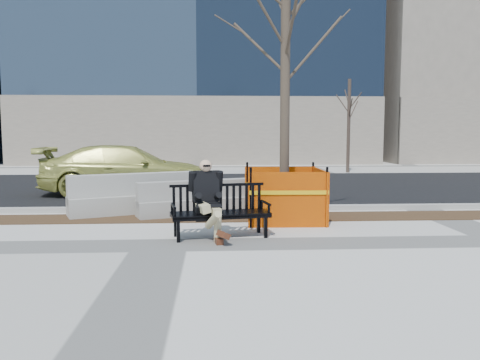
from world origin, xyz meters
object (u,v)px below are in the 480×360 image
object	(u,v)px
sedan	(128,194)
bench	(220,237)
jersey_barrier_left	(141,212)
tree_fence	(284,221)
jersey_barrier_right	(198,214)
seated_man	(207,237)

from	to	relation	value
sedan	bench	bearing A→B (deg)	-161.15
sedan	jersey_barrier_left	size ratio (longest dim) A/B	1.56
tree_fence	jersey_barrier_right	bearing A→B (deg)	154.92
jersey_barrier_right	sedan	bearing A→B (deg)	100.33
bench	jersey_barrier_left	distance (m)	3.41
seated_man	sedan	size ratio (longest dim) A/B	0.28
jersey_barrier_left	jersey_barrier_right	bearing A→B (deg)	-37.13
jersey_barrier_left	seated_man	bearing A→B (deg)	-83.03
jersey_barrier_left	jersey_barrier_right	world-z (taller)	jersey_barrier_left
sedan	jersey_barrier_left	bearing A→B (deg)	-170.13
bench	sedan	bearing A→B (deg)	103.44
seated_man	sedan	distance (m)	6.92
seated_man	jersey_barrier_left	xyz separation A→B (m)	(-1.63, 2.85, 0.00)
bench	sedan	world-z (taller)	sedan
bench	seated_man	size ratio (longest dim) A/B	1.27
seated_man	jersey_barrier_left	world-z (taller)	seated_man
seated_man	bench	bearing A→B (deg)	-11.53
bench	tree_fence	distance (m)	2.14
bench	jersey_barrier_left	bearing A→B (deg)	113.18
bench	jersey_barrier_right	xyz separation A→B (m)	(-0.49, 2.50, 0.00)
jersey_barrier_right	tree_fence	bearing A→B (deg)	-45.31
sedan	jersey_barrier_right	bearing A→B (deg)	-154.21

